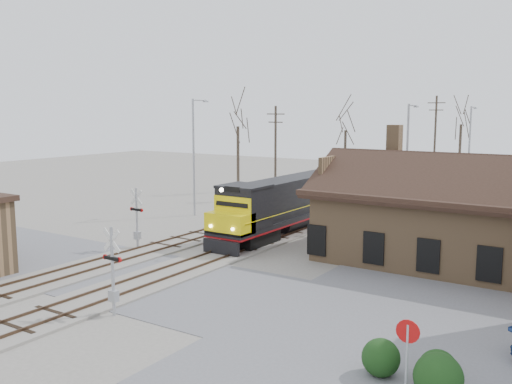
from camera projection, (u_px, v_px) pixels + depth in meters
ground at (152, 280)px, 29.72m from camera, size 140.00×140.00×0.00m
road at (152, 280)px, 29.72m from camera, size 60.00×9.00×0.03m
track_main at (294, 229)px, 42.13m from camera, size 3.40×90.00×0.24m
track_siding at (244, 223)px, 44.57m from camera, size 3.40×90.00×0.24m
depot at (450, 222)px, 32.81m from camera, size 15.20×9.31×7.90m
locomotive_lead at (292, 202)px, 41.64m from camera, size 2.79×18.66×4.14m
locomotive_trailing at (386, 177)px, 57.31m from camera, size 2.79×18.66×3.92m
crossbuck_near at (113, 274)px, 24.38m from camera, size 1.12×0.29×3.91m
crossbuck_far at (137, 220)px, 36.16m from camera, size 1.13×0.30×3.95m
do_not_enter_sign at (407, 344)px, 17.38m from camera, size 0.75×0.09×2.51m
hedge_a at (381, 358)px, 18.95m from camera, size 1.29×1.29×1.29m
hedge_b at (438, 369)px, 18.15m from camera, size 1.25×1.25×1.25m
hedge_c at (438, 377)px, 17.31m from camera, size 1.51×1.51×1.51m
streetlight_a at (195, 151)px, 47.45m from camera, size 0.25×2.04×9.73m
streetlight_b at (407, 160)px, 42.00m from camera, size 0.25×2.04×9.26m
streetlight_c at (470, 149)px, 54.80m from camera, size 0.25×2.04×9.18m
utility_pole_a at (275, 150)px, 56.60m from camera, size 2.00×0.24×9.22m
utility_pole_b at (435, 140)px, 64.48m from camera, size 2.00×0.24×10.41m
tree_a at (238, 115)px, 61.11m from camera, size 4.72×4.72×11.55m
tree_b at (346, 121)px, 65.67m from camera, size 4.34×4.34×10.63m
tree_c at (462, 114)px, 67.20m from camera, size 4.76×4.76×11.67m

